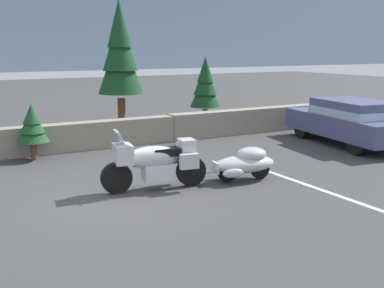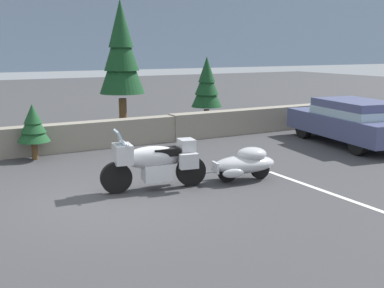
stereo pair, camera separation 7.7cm
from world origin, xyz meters
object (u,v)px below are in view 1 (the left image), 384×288
car_shaped_trailer (245,163)px  sedan_at_right_edge (351,120)px  touring_motorcycle (154,161)px  pine_tree_secondary (205,85)px  pine_tree_far_right (120,52)px

car_shaped_trailer → sedan_at_right_edge: size_ratio=0.47×
touring_motorcycle → car_shaped_trailer: (2.10, -0.34, -0.21)m
car_shaped_trailer → pine_tree_secondary: (2.72, 6.26, 1.27)m
car_shaped_trailer → pine_tree_secondary: pine_tree_secondary is taller
car_shaped_trailer → sedan_at_right_edge: 5.62m
pine_tree_secondary → pine_tree_far_right: bearing=175.6°
sedan_at_right_edge → pine_tree_secondary: pine_tree_secondary is taller
pine_tree_secondary → sedan_at_right_edge: bearing=-59.9°
pine_tree_far_right → touring_motorcycle: bearing=-105.2°
touring_motorcycle → pine_tree_far_right: size_ratio=0.51×
car_shaped_trailer → touring_motorcycle: bearing=170.7°
car_shaped_trailer → sedan_at_right_edge: (5.32, 1.78, 0.36)m
pine_tree_far_right → pine_tree_secondary: bearing=-4.4°
touring_motorcycle → pine_tree_far_right: bearing=74.8°
car_shaped_trailer → pine_tree_far_right: bearing=93.7°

